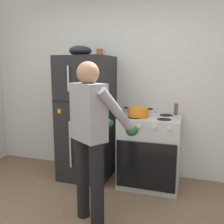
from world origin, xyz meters
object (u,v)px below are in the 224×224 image
red_pot (138,111)px  mixing_bowl (80,51)px  stove_range (150,151)px  refrigerator (87,118)px  pepper_mill (176,109)px  coffee_mug (100,52)px  person_cook (92,130)px

red_pot → mixing_bowl: mixing_bowl is taller
stove_range → refrigerator: bearing=179.4°
red_pot → pepper_mill: (0.46, 0.25, 0.02)m
stove_range → mixing_bowl: (-0.98, 0.01, 1.31)m
stove_range → red_pot: size_ratio=2.50×
stove_range → coffee_mug: (-0.72, 0.06, 1.29)m
stove_range → pepper_mill: size_ratio=6.10×
refrigerator → pepper_mill: bearing=9.5°
red_pot → coffee_mug: 0.95m
stove_range → person_cook: (-0.41, -0.99, 0.49)m
coffee_mug → pepper_mill: bearing=8.4°
refrigerator → stove_range: refrigerator is taller
stove_range → mixing_bowl: size_ratio=3.02×
stove_range → pepper_mill: 0.66m
person_cook → red_pot: person_cook is taller
person_cook → pepper_mill: (0.71, 1.20, 0.05)m
refrigerator → mixing_bowl: size_ratio=5.52×
refrigerator → coffee_mug: size_ratio=15.18×
pepper_mill → mixing_bowl: 1.50m
person_cook → red_pot: size_ratio=4.31×
stove_range → person_cook: bearing=-112.6°
person_cook → stove_range: bearing=67.4°
person_cook → refrigerator: bearing=116.0°
coffee_mug → red_pot: bearing=-10.2°
stove_range → mixing_bowl: 1.64m
pepper_mill → mixing_bowl: mixing_bowl is taller
person_cook → coffee_mug: (-0.30, 1.05, 0.79)m
coffee_mug → mixing_bowl: size_ratio=0.36×
refrigerator → mixing_bowl: bearing=179.8°
refrigerator → red_pot: refrigerator is taller
refrigerator → person_cook: (0.49, -1.00, 0.10)m
coffee_mug → pepper_mill: (1.02, 0.15, -0.74)m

